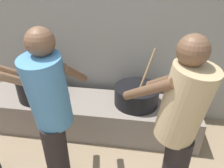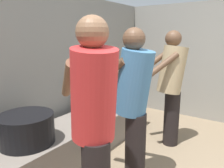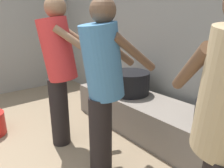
% 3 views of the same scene
% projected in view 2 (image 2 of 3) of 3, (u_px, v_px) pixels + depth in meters
% --- Properties ---
extents(block_enclosure_rear, '(5.55, 0.20, 2.00)m').
position_uv_depth(block_enclosure_rear, '(14.00, 76.00, 2.51)').
color(block_enclosure_rear, gray).
rests_on(block_enclosure_rear, ground_plane).
extents(hearth_ledge, '(2.70, 0.60, 0.42)m').
position_uv_depth(hearth_ledge, '(74.00, 139.00, 2.69)').
color(hearth_ledge, slate).
rests_on(hearth_ledge, ground_plane).
extents(cooking_pot_main, '(0.53, 0.53, 0.68)m').
position_uv_depth(cooking_pot_main, '(101.00, 102.00, 3.13)').
color(cooking_pot_main, black).
rests_on(cooking_pot_main, hearth_ledge).
extents(cooking_pot_secondary, '(0.53, 0.53, 0.29)m').
position_uv_depth(cooking_pot_secondary, '(27.00, 129.00, 2.14)').
color(cooking_pot_secondary, black).
rests_on(cooking_pot_secondary, hearth_ledge).
extents(cook_in_tan_shirt, '(0.69, 0.66, 1.51)m').
position_uv_depth(cook_in_tan_shirt, '(171.00, 82.00, 2.83)').
color(cook_in_tan_shirt, black).
rests_on(cook_in_tan_shirt, ground_plane).
extents(cook_in_blue_shirt, '(0.36, 0.65, 1.52)m').
position_uv_depth(cook_in_blue_shirt, '(133.00, 100.00, 2.05)').
color(cook_in_blue_shirt, black).
rests_on(cook_in_blue_shirt, ground_plane).
extents(cook_in_red_shirt, '(0.65, 0.71, 1.57)m').
position_uv_depth(cook_in_red_shirt, '(94.00, 119.00, 1.48)').
color(cook_in_red_shirt, black).
rests_on(cook_in_red_shirt, ground_plane).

